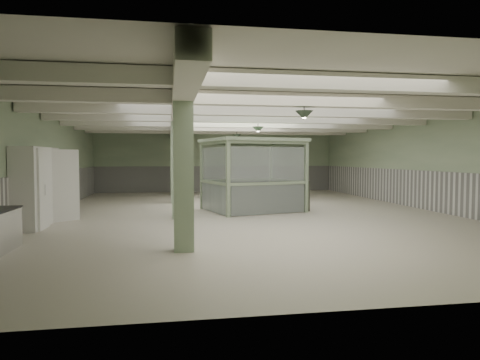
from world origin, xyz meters
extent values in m
plane|color=beige|center=(0.00, 0.00, 0.00)|extent=(20.00, 20.00, 0.00)
cube|color=silver|center=(0.00, 0.00, 3.60)|extent=(14.00, 20.00, 0.02)
cube|color=#ADC099|center=(0.00, 10.00, 1.80)|extent=(14.00, 0.02, 3.60)
cube|color=#ADC099|center=(0.00, -10.00, 1.80)|extent=(14.00, 0.02, 3.60)
cube|color=#ADC099|center=(-7.00, 0.00, 1.80)|extent=(0.02, 20.00, 3.60)
cube|color=#ADC099|center=(7.00, 0.00, 1.80)|extent=(0.02, 20.00, 3.60)
cube|color=white|center=(-6.97, 0.00, 0.75)|extent=(0.05, 19.90, 1.50)
cube|color=white|center=(6.97, 0.00, 0.75)|extent=(0.05, 19.90, 1.50)
cube|color=white|center=(0.00, 9.97, 0.75)|extent=(13.90, 0.05, 1.50)
cube|color=white|center=(-2.50, 0.00, 3.38)|extent=(0.45, 19.90, 0.40)
cube|color=white|center=(0.00, -7.50, 3.42)|extent=(13.90, 0.35, 0.32)
cube|color=white|center=(0.00, -5.00, 3.42)|extent=(13.90, 0.35, 0.32)
cube|color=white|center=(0.00, -2.50, 3.42)|extent=(13.90, 0.35, 0.32)
cube|color=white|center=(0.00, 0.00, 3.42)|extent=(13.90, 0.35, 0.32)
cube|color=white|center=(0.00, 2.50, 3.42)|extent=(13.90, 0.35, 0.32)
cube|color=white|center=(0.00, 5.00, 3.42)|extent=(13.90, 0.35, 0.32)
cube|color=white|center=(0.00, 7.50, 3.42)|extent=(13.90, 0.35, 0.32)
cube|color=#9CB491|center=(-2.50, -6.00, 1.80)|extent=(0.42, 0.42, 3.60)
cube|color=#9CB491|center=(-2.50, -1.00, 1.80)|extent=(0.42, 0.42, 3.60)
cube|color=#9CB491|center=(-2.50, 4.00, 1.80)|extent=(0.42, 0.42, 3.60)
cube|color=#9CB491|center=(-2.50, 8.00, 1.80)|extent=(0.42, 0.42, 3.60)
cone|color=#2F3E30|center=(0.50, -5.00, 3.05)|extent=(0.44, 0.44, 0.22)
cone|color=#2F3E30|center=(0.50, 0.50, 3.05)|extent=(0.44, 0.44, 0.22)
cone|color=#2F3E30|center=(0.50, 5.50, 3.05)|extent=(0.44, 0.44, 0.22)
cube|color=white|center=(-6.65, -1.86, 1.21)|extent=(0.66, 2.65, 2.43)
cube|color=white|center=(-6.29, -2.47, 1.21)|extent=(0.06, 0.99, 2.33)
cube|color=white|center=(-6.17, -1.15, 1.21)|extent=(0.76, 0.73, 2.33)
cube|color=silver|center=(-6.25, -2.47, 1.21)|extent=(0.02, 0.05, 0.30)
cube|color=silver|center=(-6.25, -1.26, 1.21)|extent=(0.02, 0.05, 0.30)
cube|color=#90A382|center=(-0.84, -1.03, 1.30)|extent=(0.15, 0.15, 2.59)
cube|color=#90A382|center=(-1.53, 1.47, 1.30)|extent=(0.15, 0.15, 2.59)
cube|color=#90A382|center=(2.16, -0.20, 1.30)|extent=(0.15, 0.15, 2.59)
cube|color=#90A382|center=(1.47, 2.29, 1.30)|extent=(0.15, 0.15, 2.59)
cube|color=#90A382|center=(0.31, 0.63, 2.65)|extent=(3.99, 3.63, 0.12)
cube|color=white|center=(0.66, -0.62, 0.55)|extent=(2.82, 0.83, 1.05)
cube|color=silver|center=(0.66, -0.62, 1.78)|extent=(2.82, 0.83, 1.22)
cube|color=white|center=(-0.03, 1.88, 0.55)|extent=(2.82, 0.83, 1.05)
cube|color=silver|center=(-0.03, 1.88, 1.78)|extent=(2.82, 0.83, 1.22)
cube|color=white|center=(-1.19, 0.22, 0.55)|extent=(0.69, 2.32, 1.05)
cube|color=silver|center=(-1.19, 0.22, 1.78)|extent=(0.69, 2.32, 1.22)
cube|color=white|center=(1.81, 1.05, 0.55)|extent=(0.69, 2.32, 1.05)
cube|color=silver|center=(1.81, 1.05, 1.78)|extent=(0.69, 2.32, 1.22)
cube|color=#505446|center=(2.22, 0.29, 0.57)|extent=(0.39, 0.54, 1.14)
camera|label=1|loc=(-2.82, -15.20, 2.01)|focal=32.00mm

